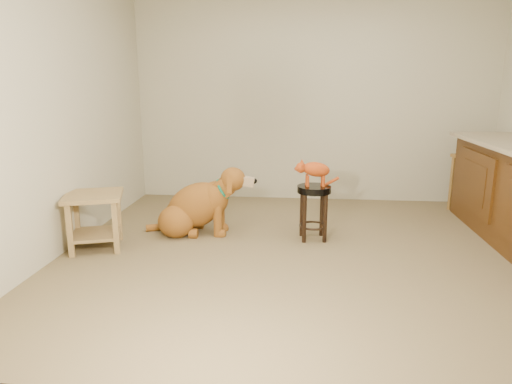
# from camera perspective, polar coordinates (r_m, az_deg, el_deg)

# --- Properties ---
(floor) EXTENTS (4.50, 4.00, 0.01)m
(floor) POSITION_cam_1_polar(r_m,az_deg,el_deg) (4.17, 7.31, -7.55)
(floor) COLOR brown
(floor) RESTS_ON ground
(room_shell) EXTENTS (4.54, 4.04, 2.62)m
(room_shell) POSITION_cam_1_polar(r_m,az_deg,el_deg) (3.90, 8.07, 16.11)
(room_shell) COLOR #ADA88C
(room_shell) RESTS_ON ground
(padded_stool) EXTENTS (0.32, 0.32, 0.53)m
(padded_stool) POSITION_cam_1_polar(r_m,az_deg,el_deg) (4.42, 7.22, -1.19)
(padded_stool) COLOR black
(padded_stool) RESTS_ON ground
(wood_stool) EXTENTS (0.47, 0.47, 0.68)m
(wood_stool) POSITION_cam_1_polar(r_m,az_deg,el_deg) (5.88, 25.31, 1.03)
(wood_stool) COLOR brown
(wood_stool) RESTS_ON ground
(side_table) EXTENTS (0.63, 0.63, 0.52)m
(side_table) POSITION_cam_1_polar(r_m,az_deg,el_deg) (4.41, -19.52, -2.43)
(side_table) COLOR olive
(side_table) RESTS_ON ground
(golden_retriever) EXTENTS (1.16, 0.57, 0.73)m
(golden_retriever) POSITION_cam_1_polar(r_m,az_deg,el_deg) (4.63, -7.40, -1.87)
(golden_retriever) COLOR brown
(golden_retriever) RESTS_ON ground
(tabby_kitten) EXTENTS (0.44, 0.20, 0.28)m
(tabby_kitten) POSITION_cam_1_polar(r_m,az_deg,el_deg) (4.35, 7.20, 2.72)
(tabby_kitten) COLOR #9B370F
(tabby_kitten) RESTS_ON padded_stool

